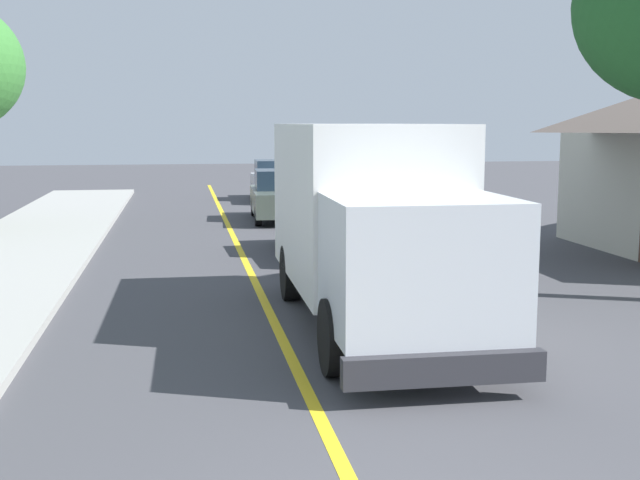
{
  "coord_description": "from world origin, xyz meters",
  "views": [
    {
      "loc": [
        -1.44,
        -4.3,
        3.22
      ],
      "look_at": [
        0.68,
        7.98,
        1.4
      ],
      "focal_mm": 45.19,
      "sensor_mm": 36.0,
      "label": 1
    }
  ],
  "objects": [
    {
      "name": "box_truck",
      "position": [
        1.53,
        8.08,
        1.77
      ],
      "size": [
        2.48,
        7.21,
        3.2
      ],
      "color": "silver",
      "rests_on": "ground"
    },
    {
      "name": "parked_car_near",
      "position": [
        2.05,
        15.14,
        0.79
      ],
      "size": [
        1.99,
        4.47,
        1.67
      ],
      "color": "black",
      "rests_on": "ground"
    },
    {
      "name": "centre_line_yellow",
      "position": [
        0.0,
        10.0,
        0.0
      ],
      "size": [
        0.16,
        56.0,
        0.01
      ],
      "primitive_type": "cube",
      "color": "gold",
      "rests_on": "ground"
    },
    {
      "name": "parked_car_far",
      "position": [
        2.46,
        29.3,
        0.79
      ],
      "size": [
        1.9,
        4.44,
        1.67
      ],
      "color": "#B7B7BC",
      "rests_on": "ground"
    },
    {
      "name": "parked_car_mid",
      "position": [
        1.8,
        22.22,
        0.79
      ],
      "size": [
        2.0,
        4.48,
        1.67
      ],
      "color": "#4C564C",
      "rests_on": "ground"
    }
  ]
}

